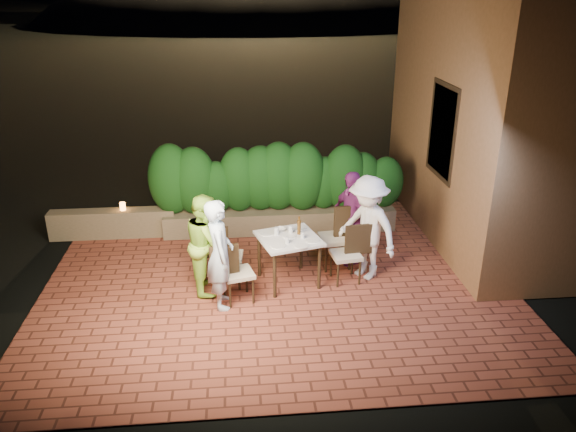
{
  "coord_description": "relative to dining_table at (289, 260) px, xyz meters",
  "views": [
    {
      "loc": [
        -0.55,
        -7.16,
        4.24
      ],
      "look_at": [
        0.17,
        0.44,
        1.05
      ],
      "focal_mm": 35.0,
      "sensor_mm": 36.0,
      "label": 1
    }
  ],
  "objects": [
    {
      "name": "plate_nw",
      "position": [
        -0.18,
        -0.28,
        0.38
      ],
      "size": [
        0.22,
        0.22,
        0.01
      ],
      "primitive_type": "cylinder",
      "color": "white",
      "rests_on": "dining_table"
    },
    {
      "name": "glass_ne",
      "position": [
        0.2,
        -0.06,
        0.42
      ],
      "size": [
        0.06,
        0.06,
        0.1
      ],
      "primitive_type": "cylinder",
      "color": "silver",
      "rests_on": "dining_table"
    },
    {
      "name": "diner_blue",
      "position": [
        -1.0,
        -0.56,
        0.42
      ],
      "size": [
        0.44,
        0.61,
        1.59
      ],
      "primitive_type": "imported",
      "rotation": [
        0.0,
        0.0,
        1.67
      ],
      "color": "#C4E2FC",
      "rests_on": "ground"
    },
    {
      "name": "building_wall",
      "position": [
        3.43,
        1.66,
        2.12
      ],
      "size": [
        1.6,
        5.0,
        5.0
      ],
      "primitive_type": "cube",
      "color": "olive",
      "rests_on": "ground"
    },
    {
      "name": "plate_ne",
      "position": [
        0.33,
        -0.15,
        0.38
      ],
      "size": [
        0.21,
        0.21,
        0.01
      ],
      "primitive_type": "cylinder",
      "color": "white",
      "rests_on": "dining_table"
    },
    {
      "name": "planter",
      "position": [
        0.03,
        1.96,
        -0.17
      ],
      "size": [
        4.2,
        0.55,
        0.4
      ],
      "primitive_type": "cube",
      "color": "#706347",
      "rests_on": "ground"
    },
    {
      "name": "window_frame",
      "position": [
        2.64,
        1.16,
        1.62
      ],
      "size": [
        0.06,
        1.15,
        1.55
      ],
      "primitive_type": "cube",
      "color": "black",
      "rests_on": "building_wall"
    },
    {
      "name": "hedge",
      "position": [
        0.03,
        1.96,
        0.57
      ],
      "size": [
        4.0,
        0.7,
        1.1
      ],
      "primitive_type": null,
      "color": "#134112",
      "rests_on": "planter"
    },
    {
      "name": "window_pane",
      "position": [
        2.65,
        1.16,
        1.62
      ],
      "size": [
        0.08,
        1.0,
        1.4
      ],
      "primitive_type": "cube",
      "color": "black",
      "rests_on": "building_wall"
    },
    {
      "name": "diner_purple",
      "position": [
        1.06,
        0.61,
        0.4
      ],
      "size": [
        0.7,
        0.98,
        1.54
      ],
      "primitive_type": "imported",
      "rotation": [
        0.0,
        0.0,
        -1.17
      ],
      "color": "#7C2975",
      "rests_on": "ground"
    },
    {
      "name": "hill",
      "position": [
        1.83,
        59.66,
        -4.38
      ],
      "size": [
        52.0,
        40.0,
        22.0
      ],
      "primitive_type": "ellipsoid",
      "color": "black",
      "rests_on": "ground"
    },
    {
      "name": "diner_white",
      "position": [
        1.2,
        0.08,
        0.44
      ],
      "size": [
        1.12,
        1.21,
        1.63
      ],
      "primitive_type": "imported",
      "rotation": [
        0.0,
        0.0,
        -0.92
      ],
      "color": "white",
      "rests_on": "ground"
    },
    {
      "name": "dining_table",
      "position": [
        0.0,
        0.0,
        0.0
      ],
      "size": [
        1.05,
        1.05,
        0.75
      ],
      "primitive_type": null,
      "rotation": [
        0.0,
        0.0,
        0.27
      ],
      "color": "white",
      "rests_on": "ground"
    },
    {
      "name": "plate_se",
      "position": [
        0.2,
        0.31,
        0.38
      ],
      "size": [
        0.21,
        0.21,
        0.01
      ],
      "primitive_type": "cylinder",
      "color": "white",
      "rests_on": "dining_table"
    },
    {
      "name": "chair_left_front",
      "position": [
        -0.76,
        -0.44,
        0.07
      ],
      "size": [
        0.5,
        0.5,
        0.89
      ],
      "primitive_type": null,
      "rotation": [
        0.0,
        0.0,
        0.25
      ],
      "color": "black",
      "rests_on": "ground"
    },
    {
      "name": "glass_sw",
      "position": [
        -0.17,
        0.1,
        0.44
      ],
      "size": [
        0.07,
        0.07,
        0.12
      ],
      "primitive_type": "cylinder",
      "color": "silver",
      "rests_on": "dining_table"
    },
    {
      "name": "parapet_lamp",
      "position": [
        -2.76,
        1.96,
        0.2
      ],
      "size": [
        0.1,
        0.1,
        0.14
      ],
      "primitive_type": "cylinder",
      "color": "orange",
      "rests_on": "parapet"
    },
    {
      "name": "diner_green",
      "position": [
        -1.21,
        -0.08,
        0.37
      ],
      "size": [
        0.64,
        0.78,
        1.49
      ],
      "primitive_type": "imported",
      "rotation": [
        0.0,
        0.0,
        1.69
      ],
      "color": "#A4E146",
      "rests_on": "ground"
    },
    {
      "name": "chair_left_back",
      "position": [
        -0.91,
        0.03,
        0.1
      ],
      "size": [
        0.48,
        0.48,
        0.94
      ],
      "primitive_type": null,
      "rotation": [
        0.0,
        0.0,
        -0.1
      ],
      "color": "black",
      "rests_on": "ground"
    },
    {
      "name": "beer_bottle",
      "position": [
        0.16,
        0.1,
        0.52
      ],
      "size": [
        0.05,
        0.05,
        0.28
      ],
      "primitive_type": null,
      "color": "#50310D",
      "rests_on": "dining_table"
    },
    {
      "name": "plate_front",
      "position": [
        0.15,
        -0.31,
        0.38
      ],
      "size": [
        0.21,
        0.21,
        0.01
      ],
      "primitive_type": "cylinder",
      "color": "white",
      "rests_on": "dining_table"
    },
    {
      "name": "plate_sw",
      "position": [
        -0.31,
        0.17,
        0.38
      ],
      "size": [
        0.22,
        0.22,
        0.01
      ],
      "primitive_type": "cylinder",
      "color": "white",
      "rests_on": "dining_table"
    },
    {
      "name": "glass_se",
      "position": [
        0.05,
        0.15,
        0.44
      ],
      "size": [
        0.07,
        0.07,
        0.12
      ],
      "primitive_type": "cylinder",
      "color": "silver",
      "rests_on": "dining_table"
    },
    {
      "name": "bowl",
      "position": [
        -0.11,
        0.25,
        0.4
      ],
      "size": [
        0.23,
        0.23,
        0.04
      ],
      "primitive_type": "imported",
      "rotation": [
        0.0,
        0.0,
        0.6
      ],
      "color": "white",
      "rests_on": "dining_table"
    },
    {
      "name": "parapet",
      "position": [
        -2.97,
        1.96,
        -0.12
      ],
      "size": [
        2.2,
        0.3,
        0.5
      ],
      "primitive_type": "cube",
      "color": "#706347",
      "rests_on": "ground"
    },
    {
      "name": "glass_nw",
      "position": [
        -0.04,
        -0.2,
        0.42
      ],
      "size": [
        0.06,
        0.06,
        0.1
      ],
      "primitive_type": "cylinder",
      "color": "silver",
      "rests_on": "dining_table"
    },
    {
      "name": "chair_right_back",
      "position": [
        0.78,
        0.47,
        0.13
      ],
      "size": [
        0.52,
        0.52,
        1.02
      ],
      "primitive_type": null,
      "rotation": [
        0.0,
        0.0,
        3.26
      ],
      "color": "black",
      "rests_on": "ground"
    },
    {
      "name": "ground",
      "position": [
        -0.17,
        -0.34,
        -0.4
      ],
      "size": [
        400.0,
        400.0,
        0.0
      ],
      "primitive_type": "plane",
      "color": "black",
      "rests_on": "ground"
    },
    {
      "name": "plate_centre",
      "position": [
        0.01,
        0.03,
        0.38
      ],
      "size": [
        0.2,
        0.2,
        0.01
      ],
      "primitive_type": "cylinder",
      "color": "white",
      "rests_on": "dining_table"
    },
    {
      "name": "chair_right_front",
      "position": [
        0.86,
        -0.03,
        0.08
      ],
      "size": [
        0.47,
        0.47,
        0.91
      ],
      "primitive_type": null,
      "rotation": [
        0.0,
        0.0,
        3.28
      ],
      "color": "black",
      "rests_on": "ground"
    },
    {
      "name": "terrace_floor",
      "position": [
        -0.17,
        0.16,
        -0.45
      ],
      "size": [
        7.0,
        6.0,
        0.15
      ],
      "primitive_type": "cube",
      "color": "brown",
      "rests_on": "ground"
    }
  ]
}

